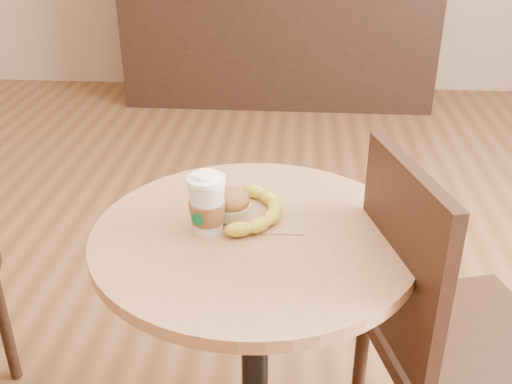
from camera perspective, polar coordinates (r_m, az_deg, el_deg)
cafe_table at (r=1.49m, az=-0.12°, el=-10.29°), size 0.75×0.75×0.75m
chair_right at (r=1.52m, az=17.04°, el=-12.11°), size 0.52×0.52×0.95m
service_counter at (r=4.51m, az=2.23°, el=15.23°), size 2.30×0.65×1.04m
kraft_bag at (r=1.44m, az=-0.19°, el=-2.15°), size 0.25×0.19×0.00m
coffee_cup at (r=1.35m, az=-4.67°, el=-1.32°), size 0.09×0.09×0.15m
muffin at (r=1.40m, az=-2.33°, el=-1.23°), size 0.09×0.09×0.08m
banana at (r=1.42m, az=0.26°, el=-1.70°), size 0.19×0.28×0.03m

